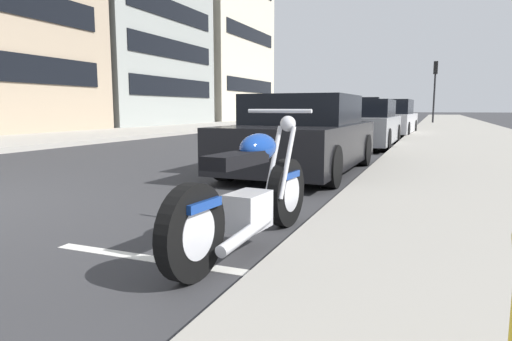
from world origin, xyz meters
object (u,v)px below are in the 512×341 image
parked_car_behind_motorcycle (303,137)px  traffic_signal_near_corner (435,79)px  parked_car_mid_block (362,125)px  parked_car_across_street (390,119)px  parked_motorcycle (250,195)px  crossing_truck (350,110)px

parked_car_behind_motorcycle → traffic_signal_near_corner: (25.89, -1.98, 2.51)m
parked_car_mid_block → parked_car_across_street: 5.98m
parked_car_across_street → parked_car_behind_motorcycle: bearing=-179.6°
parked_car_mid_block → traffic_signal_near_corner: bearing=-4.8°
parked_motorcycle → parked_car_across_street: (15.96, 0.39, 0.26)m
parked_car_behind_motorcycle → parked_car_mid_block: (5.67, -0.16, 0.02)m
parked_car_behind_motorcycle → traffic_signal_near_corner: bearing=-3.3°
crossing_truck → traffic_signal_near_corner: size_ratio=1.33×
parked_motorcycle → parked_car_behind_motorcycle: size_ratio=0.53×
parked_car_behind_motorcycle → traffic_signal_near_corner: size_ratio=1.00×
parked_car_behind_motorcycle → parked_car_across_street: (11.65, -0.40, 0.06)m
parked_car_mid_block → parked_car_behind_motorcycle: bearing=178.7°
traffic_signal_near_corner → parked_car_behind_motorcycle: bearing=175.6°
parked_car_behind_motorcycle → traffic_signal_near_corner: 26.09m
parked_car_across_street → traffic_signal_near_corner: (14.24, -1.57, 2.45)m
parked_motorcycle → parked_car_mid_block: 10.01m
crossing_truck → parked_car_across_street: bearing=103.2°
parked_car_across_street → traffic_signal_near_corner: traffic_signal_near_corner is taller
parked_motorcycle → parked_car_behind_motorcycle: (4.31, 0.80, 0.20)m
parked_car_behind_motorcycle → parked_car_mid_block: bearing=-0.6°
parked_car_mid_block → parked_motorcycle: bearing=-176.0°
parked_car_behind_motorcycle → parked_car_mid_block: 5.67m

